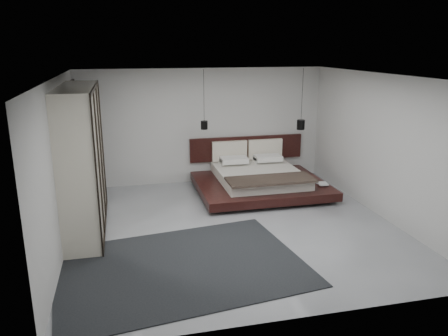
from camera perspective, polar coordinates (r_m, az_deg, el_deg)
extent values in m
plane|color=#999CA1|center=(8.37, 1.32, -7.60)|extent=(6.00, 6.00, 0.00)
plane|color=white|center=(7.70, 1.46, 11.90)|extent=(6.00, 6.00, 0.00)
plane|color=silver|center=(10.79, -2.65, 5.48)|extent=(6.00, 0.00, 6.00)
plane|color=silver|center=(5.21, 9.78, -6.04)|extent=(6.00, 0.00, 6.00)
plane|color=silver|center=(7.75, -20.62, 0.41)|extent=(0.00, 6.00, 6.00)
plane|color=silver|center=(9.13, 19.94, 2.68)|extent=(0.00, 6.00, 6.00)
cube|color=black|center=(10.14, -18.68, 3.43)|extent=(0.05, 0.90, 2.60)
cube|color=black|center=(10.21, 4.79, -3.02)|extent=(2.29, 1.87, 0.08)
cube|color=black|center=(10.17, 4.81, -2.30)|extent=(2.92, 2.39, 0.19)
cube|color=silver|center=(10.23, 4.60, -0.96)|extent=(1.87, 2.08, 0.23)
cube|color=black|center=(9.45, 6.11, -1.52)|extent=(1.90, 0.73, 0.05)
cube|color=white|center=(10.81, 1.12, 0.95)|extent=(0.65, 0.42, 0.12)
cube|color=white|center=(11.05, 5.52, 1.21)|extent=(0.65, 0.42, 0.12)
cube|color=white|center=(10.66, 1.31, 1.07)|extent=(0.65, 0.42, 0.12)
cube|color=white|center=(10.90, 5.77, 1.33)|extent=(0.65, 0.42, 0.12)
cube|color=black|center=(11.12, 2.96, 2.63)|extent=(2.92, 0.08, 0.60)
cube|color=silver|center=(10.92, 0.73, 2.25)|extent=(0.89, 0.10, 0.50)
cube|color=silver|center=(11.18, 5.40, 2.49)|extent=(0.89, 0.10, 0.50)
imported|color=#99724C|center=(10.11, 12.21, -2.09)|extent=(0.25, 0.30, 0.03)
imported|color=#99724C|center=(10.07, 12.18, -2.03)|extent=(0.26, 0.33, 0.02)
cylinder|color=black|center=(10.04, -2.65, 9.44)|extent=(0.01, 0.01, 1.16)
cylinder|color=black|center=(10.14, -2.60, 5.62)|extent=(0.16, 0.16, 0.20)
cylinder|color=#FFE0B2|center=(10.15, -2.59, 5.16)|extent=(0.12, 0.12, 0.01)
cylinder|color=black|center=(10.74, 10.18, 9.44)|extent=(0.01, 0.01, 1.23)
cylinder|color=black|center=(10.85, 10.00, 5.59)|extent=(0.19, 0.19, 0.24)
cylinder|color=#FFE0B2|center=(10.86, 9.97, 5.06)|extent=(0.14, 0.14, 0.01)
cube|color=silver|center=(8.29, -18.05, 1.02)|extent=(0.61, 2.63, 2.63)
cube|color=black|center=(8.06, -16.56, 10.05)|extent=(0.03, 2.63, 0.06)
cube|color=black|center=(8.67, -15.24, -7.11)|extent=(0.03, 2.63, 0.06)
cube|color=black|center=(7.00, -16.26, -1.47)|extent=(0.03, 0.05, 2.63)
cube|color=black|center=(7.85, -15.99, 0.37)|extent=(0.03, 0.05, 2.63)
cube|color=black|center=(8.70, -15.77, 1.86)|extent=(0.03, 0.05, 2.63)
cube|color=black|center=(9.55, -15.59, 3.08)|extent=(0.03, 0.05, 2.63)
cube|color=black|center=(6.97, -5.64, -12.67)|extent=(4.04, 3.12, 0.02)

